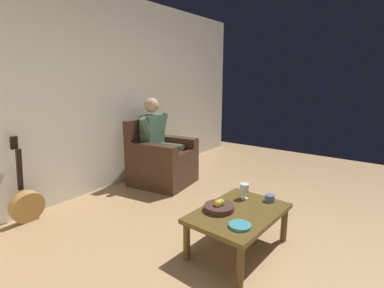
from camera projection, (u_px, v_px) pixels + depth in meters
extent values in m
plane|color=#A57F56|center=(287.00, 257.00, 2.57)|extent=(7.66, 7.66, 0.00)
cube|color=beige|center=(90.00, 93.00, 3.85)|extent=(6.78, 0.06, 2.70)
cube|color=#3E261A|center=(163.00, 170.00, 4.34)|extent=(0.87, 0.91, 0.43)
cube|color=#3E261A|center=(166.00, 153.00, 4.26)|extent=(0.54, 0.75, 0.10)
cube|color=#3E261A|center=(173.00, 144.00, 4.53)|extent=(0.27, 0.83, 0.24)
cube|color=#3E261A|center=(151.00, 153.00, 4.01)|extent=(0.27, 0.83, 0.24)
cube|color=#3E261A|center=(143.00, 136.00, 4.39)|extent=(0.77, 0.23, 0.54)
cube|color=#44674E|center=(152.00, 132.00, 4.30)|extent=(0.40, 0.23, 0.50)
sphere|color=tan|center=(152.00, 105.00, 4.21)|extent=(0.22, 0.22, 0.22)
cylinder|color=#4D4F3E|center=(170.00, 147.00, 4.35)|extent=(0.19, 0.47, 0.13)
cylinder|color=#4D4F3E|center=(183.00, 167.00, 4.30)|extent=(0.13, 0.13, 0.53)
cylinder|color=#44674E|center=(163.00, 123.00, 4.44)|extent=(0.21, 0.12, 0.29)
cylinder|color=#4D4F3E|center=(161.00, 151.00, 4.15)|extent=(0.19, 0.47, 0.13)
cylinder|color=#4D4F3E|center=(175.00, 171.00, 4.10)|extent=(0.13, 0.13, 0.53)
cylinder|color=#44674E|center=(146.00, 127.00, 4.06)|extent=(0.21, 0.12, 0.29)
cube|color=#543F19|center=(239.00, 213.00, 2.61)|extent=(0.96, 0.68, 0.04)
cylinder|color=#543F19|center=(284.00, 224.00, 2.80)|extent=(0.06, 0.06, 0.34)
cylinder|color=#543F19|center=(240.00, 266.00, 2.18)|extent=(0.06, 0.06, 0.34)
cylinder|color=#543F19|center=(237.00, 209.00, 3.13)|extent=(0.06, 0.06, 0.34)
cylinder|color=#543F19|center=(187.00, 241.00, 2.51)|extent=(0.06, 0.06, 0.34)
cylinder|color=#AB7C3D|center=(27.00, 207.00, 3.17)|extent=(0.35, 0.15, 0.37)
cylinder|color=black|center=(29.00, 206.00, 3.14)|extent=(0.10, 0.02, 0.10)
cube|color=black|center=(19.00, 170.00, 3.12)|extent=(0.05, 0.10, 0.47)
cube|color=black|center=(14.00, 143.00, 3.08)|extent=(0.07, 0.05, 0.14)
cylinder|color=silver|center=(244.00, 198.00, 2.87)|extent=(0.07, 0.07, 0.01)
cylinder|color=silver|center=(244.00, 195.00, 2.86)|extent=(0.01, 0.01, 0.06)
cylinder|color=silver|center=(245.00, 188.00, 2.84)|extent=(0.09, 0.09, 0.08)
cylinder|color=#590C19|center=(245.00, 190.00, 2.85)|extent=(0.08, 0.08, 0.03)
cylinder|color=#3F2722|center=(219.00, 208.00, 2.61)|extent=(0.27, 0.27, 0.05)
sphere|color=gold|center=(218.00, 204.00, 2.59)|extent=(0.07, 0.07, 0.07)
sphere|color=#81A73A|center=(221.00, 202.00, 2.61)|extent=(0.07, 0.07, 0.07)
cylinder|color=teal|center=(240.00, 226.00, 2.32)|extent=(0.18, 0.18, 0.02)
cylinder|color=slate|center=(270.00, 198.00, 2.80)|extent=(0.09, 0.09, 0.06)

